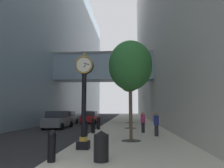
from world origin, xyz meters
The scene contains 19 objects.
ground_plane centered at (0.00, 27.00, 0.00)m, with size 110.00×110.00×0.00m, color #262628.
sidewalk_right centered at (3.08, 30.00, 0.07)m, with size 6.16×80.00×0.14m, color beige.
building_block_left centered at (-11.54, 29.96, 14.72)m, with size 22.58×80.00×29.55m.
building_block_right centered at (10.66, 30.00, 19.40)m, with size 9.00×80.00×38.80m.
street_clock centered at (0.85, 5.33, 2.56)m, with size 0.84×0.55×4.41m.
bollard_nearest centered at (0.27, 2.88, 0.71)m, with size 0.29×0.29×1.08m.
bollard_third centered at (0.27, 8.69, 0.71)m, with size 0.29×0.29×1.08m.
bollard_fourth centered at (0.27, 11.60, 0.71)m, with size 0.29×0.29×1.08m.
bollard_fifth centered at (0.27, 14.50, 0.71)m, with size 0.29×0.29×1.08m.
street_tree_near centered at (3.04, 7.95, 4.45)m, with size 2.55×2.55×5.79m.
street_tree_mid_near centered at (3.04, 15.88, 4.64)m, with size 1.95×1.95×5.67m.
street_tree_mid_far centered at (3.04, 23.80, 5.72)m, with size 2.81×2.81×7.22m.
trash_bin centered at (1.95, 3.08, 0.68)m, with size 0.53×0.53×1.05m.
pedestrian_walking centered at (4.74, 10.22, 0.97)m, with size 0.48×0.48×1.59m.
pedestrian_by_clock centered at (3.99, 12.15, 0.99)m, with size 0.40×0.40×1.61m.
car_grey_near centered at (-4.15, 16.77, 0.82)m, with size 2.06×4.53×1.70m.
car_red_mid centered at (-2.25, 24.54, 0.79)m, with size 2.04×4.48×1.62m.
car_white_far centered at (-4.71, 22.12, 0.79)m, with size 2.02×4.52×1.63m.
car_blue_trailing centered at (-4.58, 35.41, 0.77)m, with size 1.98×4.30×1.57m.
Camera 1 is at (2.91, -4.53, 1.95)m, focal length 34.61 mm.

